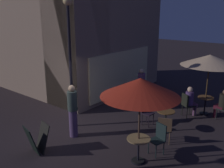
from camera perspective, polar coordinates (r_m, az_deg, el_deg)
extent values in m
plane|color=#292024|center=(9.26, -8.46, -10.92)|extent=(60.00, 60.00, 0.00)
cube|color=gray|center=(13.10, -0.70, 15.57)|extent=(6.64, 2.10, 8.10)
cube|color=gray|center=(13.78, -17.06, 14.92)|extent=(2.10, 8.09, 8.10)
cube|color=beige|center=(12.52, 2.23, 2.59)|extent=(4.64, 0.08, 2.10)
cylinder|color=black|center=(9.08, -9.32, 3.36)|extent=(0.10, 0.10, 4.41)
sphere|color=#FACF89|center=(8.87, -10.02, 18.00)|extent=(0.31, 0.31, 0.31)
cube|color=black|center=(8.21, -15.34, -11.49)|extent=(0.40, 0.60, 0.88)
cube|color=black|center=(8.10, -17.72, -12.10)|extent=(0.40, 0.60, 0.88)
cylinder|color=black|center=(11.41, 20.02, -6.31)|extent=(0.40, 0.40, 0.03)
cylinder|color=black|center=(11.29, 20.19, -4.68)|extent=(0.06, 0.06, 0.72)
cylinder|color=brown|center=(11.17, 20.38, -2.87)|extent=(0.63, 0.63, 0.03)
cylinder|color=black|center=(7.66, 5.86, -16.94)|extent=(0.40, 0.40, 0.03)
cylinder|color=black|center=(7.48, 5.94, -14.72)|extent=(0.06, 0.06, 0.72)
cylinder|color=olive|center=(7.29, 6.02, -12.18)|extent=(0.67, 0.67, 0.03)
cylinder|color=black|center=(9.49, 11.81, -10.29)|extent=(0.40, 0.40, 0.03)
cylinder|color=black|center=(9.33, 11.94, -8.29)|extent=(0.06, 0.06, 0.76)
cylinder|color=brown|center=(9.18, 12.08, -6.04)|extent=(0.63, 0.63, 0.03)
cylinder|color=black|center=(11.41, 20.03, -6.24)|extent=(0.36, 0.36, 0.06)
cylinder|color=#4B341E|center=(11.02, 20.63, -0.41)|extent=(0.05, 0.05, 2.48)
cone|color=tan|center=(10.79, 21.19, 5.06)|extent=(2.28, 2.28, 0.43)
cylinder|color=black|center=(7.65, 5.86, -16.84)|extent=(0.36, 0.36, 0.06)
cylinder|color=#473026|center=(7.07, 6.14, -8.69)|extent=(0.05, 0.05, 2.45)
cone|color=#A42516|center=(6.71, 6.40, -0.73)|extent=(2.15, 2.15, 0.51)
cylinder|color=black|center=(11.11, 17.06, -5.42)|extent=(0.03, 0.03, 0.47)
cylinder|color=black|center=(10.85, 18.11, -6.04)|extent=(0.03, 0.03, 0.47)
cylinder|color=black|center=(10.92, 15.53, -5.67)|extent=(0.03, 0.03, 0.47)
cylinder|color=black|center=(10.66, 16.56, -6.32)|extent=(0.03, 0.03, 0.47)
cube|color=black|center=(10.79, 16.92, -4.62)|extent=(0.61, 0.61, 0.04)
cube|color=black|center=(10.60, 16.14, -3.46)|extent=(0.27, 0.39, 0.48)
cylinder|color=#232727|center=(10.97, 22.44, -6.33)|extent=(0.03, 0.03, 0.44)
cylinder|color=#232727|center=(11.27, 23.18, -5.82)|extent=(0.03, 0.03, 0.44)
cube|color=#232727|center=(10.98, 23.78, -5.14)|extent=(0.49, 0.49, 0.04)
cylinder|color=black|center=(7.77, 9.87, -14.80)|extent=(0.03, 0.03, 0.44)
cylinder|color=black|center=(7.97, 8.22, -13.89)|extent=(0.03, 0.03, 0.44)
cylinder|color=black|center=(7.98, 11.57, -14.04)|extent=(0.03, 0.03, 0.44)
cylinder|color=black|center=(8.17, 9.92, -13.18)|extent=(0.03, 0.03, 0.44)
cube|color=black|center=(7.86, 9.98, -12.48)|extent=(0.50, 0.50, 0.04)
cube|color=black|center=(7.85, 11.03, -10.42)|extent=(0.15, 0.40, 0.49)
cylinder|color=brown|center=(8.85, 10.60, -10.63)|extent=(0.03, 0.03, 0.48)
cylinder|color=brown|center=(8.85, 12.90, -10.78)|extent=(0.03, 0.03, 0.48)
cylinder|color=brown|center=(8.54, 10.46, -11.67)|extent=(0.03, 0.03, 0.48)
cylinder|color=brown|center=(8.54, 12.85, -11.83)|extent=(0.03, 0.03, 0.48)
cube|color=brown|center=(8.58, 11.80, -9.70)|extent=(0.58, 0.58, 0.03)
cube|color=brown|center=(8.30, 11.84, -8.90)|extent=(0.22, 0.41, 0.41)
cylinder|color=black|center=(9.81, 9.29, -7.86)|extent=(0.03, 0.03, 0.46)
cylinder|color=black|center=(9.57, 8.25, -8.43)|extent=(0.03, 0.03, 0.46)
cylinder|color=black|center=(9.96, 7.82, -7.40)|extent=(0.03, 0.03, 0.46)
cylinder|color=black|center=(9.73, 6.77, -7.95)|extent=(0.03, 0.03, 0.46)
cube|color=black|center=(9.67, 8.09, -6.57)|extent=(0.41, 0.41, 0.04)
cube|color=black|center=(9.67, 7.32, -4.96)|extent=(0.38, 0.07, 0.46)
cube|color=#61385C|center=(10.87, 17.54, -4.50)|extent=(0.48, 0.47, 0.14)
cylinder|color=#61385C|center=(11.05, 18.11, -5.58)|extent=(0.14, 0.14, 0.49)
cylinder|color=#53386E|center=(10.70, 17.05, -3.16)|extent=(0.32, 0.32, 0.57)
sphere|color=beige|center=(10.58, 17.22, -1.19)|extent=(0.22, 0.22, 0.22)
cube|color=#4C1422|center=(11.01, 23.13, -4.81)|extent=(0.42, 0.41, 0.14)
cylinder|color=#4C1422|center=(11.16, 22.24, -5.79)|extent=(0.14, 0.14, 0.49)
cylinder|color=black|center=(10.87, 23.97, -3.57)|extent=(0.38, 0.38, 0.57)
cylinder|color=#553D67|center=(8.87, -8.72, -8.74)|extent=(0.28, 0.28, 0.96)
cylinder|color=#343F3B|center=(8.56, -8.95, -3.78)|extent=(0.33, 0.33, 0.67)
sphere|color=tan|center=(8.42, -9.08, -0.99)|extent=(0.23, 0.23, 0.23)
cylinder|color=#47171D|center=(11.75, 6.53, -2.59)|extent=(0.28, 0.28, 0.86)
cylinder|color=#5F3C61|center=(11.53, 6.64, 0.92)|extent=(0.33, 0.33, 0.63)
sphere|color=beige|center=(11.43, 6.71, 2.89)|extent=(0.21, 0.21, 0.21)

